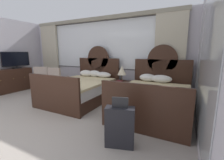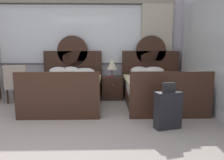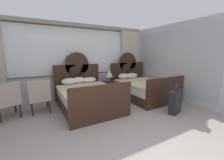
% 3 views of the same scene
% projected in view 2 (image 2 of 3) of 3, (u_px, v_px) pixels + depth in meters
% --- Properties ---
extents(ground_plane, '(24.00, 24.00, 0.00)m').
position_uv_depth(ground_plane, '(30.00, 156.00, 2.86)').
color(ground_plane, '#9E9389').
extents(wall_back_window, '(6.32, 0.22, 2.70)m').
position_uv_depth(wall_back_window, '(71.00, 45.00, 6.29)').
color(wall_back_window, silver).
rests_on(wall_back_window, ground_plane).
extents(wall_right_mirror, '(0.08, 4.30, 2.70)m').
position_uv_depth(wall_right_mirror, '(218.00, 49.00, 4.29)').
color(wall_right_mirror, silver).
rests_on(wall_right_mirror, ground_plane).
extents(bed_near_window, '(1.61, 2.13, 1.69)m').
position_uv_depth(bed_near_window, '(68.00, 90.00, 5.30)').
color(bed_near_window, '#382116').
rests_on(bed_near_window, ground_plane).
extents(bed_near_mirror, '(1.61, 2.13, 1.69)m').
position_uv_depth(bed_near_mirror, '(158.00, 89.00, 5.35)').
color(bed_near_mirror, '#382116').
rests_on(bed_near_mirror, ground_plane).
extents(nightstand_between_beds, '(0.53, 0.56, 0.59)m').
position_uv_depth(nightstand_between_beds, '(112.00, 88.00, 5.93)').
color(nightstand_between_beds, '#382116').
rests_on(nightstand_between_beds, ground_plane).
extents(table_lamp_on_nightstand, '(0.27, 0.27, 0.49)m').
position_uv_depth(table_lamp_on_nightstand, '(112.00, 64.00, 5.82)').
color(table_lamp_on_nightstand, brown).
rests_on(table_lamp_on_nightstand, nightstand_between_beds).
extents(book_on_nightstand, '(0.18, 0.26, 0.03)m').
position_uv_depth(book_on_nightstand, '(111.00, 77.00, 5.77)').
color(book_on_nightstand, maroon).
rests_on(book_on_nightstand, nightstand_between_beds).
extents(armchair_by_window_left, '(0.55, 0.55, 0.95)m').
position_uv_depth(armchair_by_window_left, '(18.00, 82.00, 5.49)').
color(armchair_by_window_left, '#B29E8E').
rests_on(armchair_by_window_left, ground_plane).
extents(suitcase_on_floor, '(0.49, 0.31, 0.80)m').
position_uv_depth(suitcase_on_floor, '(168.00, 110.00, 3.77)').
color(suitcase_on_floor, black).
rests_on(suitcase_on_floor, ground_plane).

